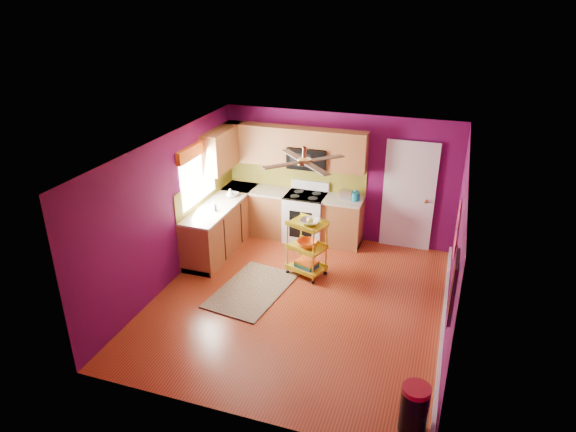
% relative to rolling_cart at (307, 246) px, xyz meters
% --- Properties ---
extents(ground, '(5.00, 5.00, 0.00)m').
position_rel_rolling_cart_xyz_m(ground, '(0.12, -0.85, -0.57)').
color(ground, maroon).
rests_on(ground, ground).
extents(room_envelope, '(4.54, 5.04, 2.52)m').
position_rel_rolling_cart_xyz_m(room_envelope, '(0.15, -0.85, 1.07)').
color(room_envelope, '#590A42').
rests_on(room_envelope, ground).
extents(lower_cabinets, '(2.81, 2.31, 0.94)m').
position_rel_rolling_cart_xyz_m(lower_cabinets, '(-1.22, 0.96, -0.13)').
color(lower_cabinets, brown).
rests_on(lower_cabinets, ground).
extents(electric_range, '(0.76, 0.66, 1.13)m').
position_rel_rolling_cart_xyz_m(electric_range, '(-0.43, 1.32, -0.08)').
color(electric_range, white).
rests_on(electric_range, ground).
extents(upper_cabinetry, '(2.80, 2.30, 1.26)m').
position_rel_rolling_cart_xyz_m(upper_cabinetry, '(-1.12, 1.32, 1.23)').
color(upper_cabinetry, brown).
rests_on(upper_cabinetry, ground).
extents(left_window, '(0.08, 1.35, 1.08)m').
position_rel_rolling_cart_xyz_m(left_window, '(-2.10, 0.20, 1.17)').
color(left_window, white).
rests_on(left_window, ground).
extents(panel_door, '(0.95, 0.11, 2.15)m').
position_rel_rolling_cart_xyz_m(panel_door, '(1.47, 1.61, 0.46)').
color(panel_door, white).
rests_on(panel_door, ground).
extents(right_wall_art, '(0.04, 2.74, 1.04)m').
position_rel_rolling_cart_xyz_m(right_wall_art, '(2.35, -1.19, 0.88)').
color(right_wall_art, black).
rests_on(right_wall_art, ground).
extents(ceiling_fan, '(1.01, 1.01, 0.26)m').
position_rel_rolling_cart_xyz_m(ceiling_fan, '(0.12, -0.65, 1.72)').
color(ceiling_fan, '#BF8C3F').
rests_on(ceiling_fan, ground).
extents(shag_rug, '(1.20, 1.73, 0.02)m').
position_rel_rolling_cart_xyz_m(shag_rug, '(-0.71, -0.79, -0.55)').
color(shag_rug, black).
rests_on(shag_rug, ground).
extents(rolling_cart, '(0.72, 0.63, 1.10)m').
position_rel_rolling_cart_xyz_m(rolling_cart, '(0.00, 0.00, 0.00)').
color(rolling_cart, gold).
rests_on(rolling_cart, ground).
extents(trash_can, '(0.36, 0.37, 0.61)m').
position_rel_rolling_cart_xyz_m(trash_can, '(2.11, -2.91, -0.26)').
color(trash_can, black).
rests_on(trash_can, ground).
extents(teal_kettle, '(0.18, 0.18, 0.21)m').
position_rel_rolling_cart_xyz_m(teal_kettle, '(0.52, 1.36, 0.46)').
color(teal_kettle, teal).
rests_on(teal_kettle, lower_cabinets).
extents(toaster, '(0.22, 0.15, 0.18)m').
position_rel_rolling_cart_xyz_m(toaster, '(0.35, 1.36, 0.46)').
color(toaster, beige).
rests_on(toaster, lower_cabinets).
extents(soap_bottle_a, '(0.08, 0.08, 0.18)m').
position_rel_rolling_cart_xyz_m(soap_bottle_a, '(-1.77, 0.07, 0.47)').
color(soap_bottle_a, '#EA3F72').
rests_on(soap_bottle_a, lower_cabinets).
extents(soap_bottle_b, '(0.14, 0.14, 0.18)m').
position_rel_rolling_cart_xyz_m(soap_bottle_b, '(-1.75, 0.74, 0.46)').
color(soap_bottle_b, white).
rests_on(soap_bottle_b, lower_cabinets).
extents(counter_dish, '(0.25, 0.25, 0.06)m').
position_rel_rolling_cart_xyz_m(counter_dish, '(-1.75, 0.81, 0.40)').
color(counter_dish, white).
rests_on(counter_dish, lower_cabinets).
extents(counter_cup, '(0.12, 0.12, 0.09)m').
position_rel_rolling_cart_xyz_m(counter_cup, '(-1.87, 0.17, 0.42)').
color(counter_cup, white).
rests_on(counter_cup, lower_cabinets).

